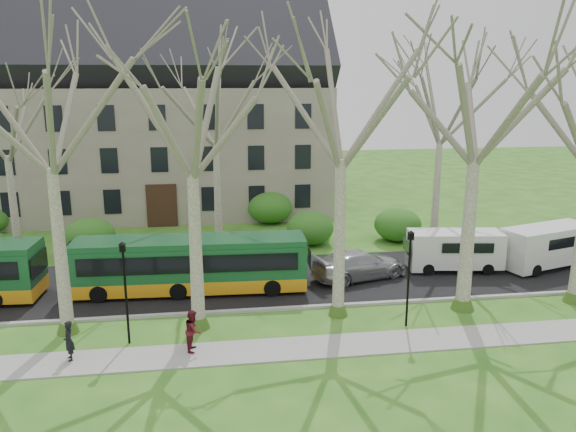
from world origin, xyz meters
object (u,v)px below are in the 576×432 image
object	(u,v)px
bus_follow	(191,264)
pedestrian_a	(69,341)
van_b	(547,247)
pedestrian_b	(193,330)
van_a	(455,251)
sedan	(359,264)

from	to	relation	value
bus_follow	pedestrian_a	xyz separation A→B (m)	(-4.53, -6.68, -0.66)
bus_follow	van_b	xyz separation A→B (m)	(20.19, 0.90, -0.24)
van_b	pedestrian_b	bearing A→B (deg)	-176.11
bus_follow	van_b	distance (m)	20.21
van_a	pedestrian_a	xyz separation A→B (m)	(-19.25, -7.88, -0.33)
sedan	pedestrian_a	size ratio (longest dim) A/B	3.36
sedan	pedestrian_a	xyz separation A→B (m)	(-13.55, -7.36, 0.02)
sedan	pedestrian_a	distance (m)	15.42
van_b	pedestrian_a	size ratio (longest dim) A/B	3.49
sedan	van_b	world-z (taller)	van_b
bus_follow	van_a	size ratio (longest dim) A/B	2.24
sedan	van_b	xyz separation A→B (m)	(11.17, 0.22, 0.44)
van_b	van_a	bearing A→B (deg)	160.38
sedan	pedestrian_b	world-z (taller)	pedestrian_b
bus_follow	van_a	distance (m)	14.78
van_a	sedan	bearing A→B (deg)	-166.99
pedestrian_a	van_b	bearing A→B (deg)	86.54
pedestrian_a	sedan	bearing A→B (deg)	98.00
sedan	van_b	distance (m)	11.18
van_a	pedestrian_a	bearing A→B (deg)	-149.93
sedan	pedestrian_a	world-z (taller)	pedestrian_a
pedestrian_a	van_a	bearing A→B (deg)	91.74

